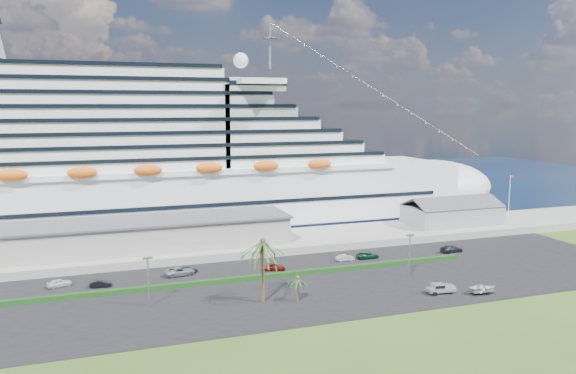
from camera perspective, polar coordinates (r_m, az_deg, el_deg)
name	(u,v)px	position (r m, az deg, el deg)	size (l,w,h in m)	color
ground	(328,304)	(94.55, 4.11, -11.76)	(420.00, 420.00, 0.00)	#354E1A
asphalt_lot	(305,284)	(104.17, 1.70, -9.79)	(140.00, 38.00, 0.12)	black
wharf	(260,243)	(130.42, -2.83, -5.68)	(240.00, 20.00, 1.80)	gray
water	(194,191)	(216.91, -9.49, -0.40)	(420.00, 160.00, 0.02)	black
cruise_ship	(152,168)	(147.05, -13.62, 1.94)	(191.00, 38.00, 54.00)	silver
terminal_building	(149,233)	(125.03, -13.95, -4.60)	(61.00, 15.00, 6.30)	gray
port_shed	(452,214)	(152.19, 16.33, -2.64)	(24.00, 12.31, 7.37)	gray
flagpole	(510,196)	(162.58, 21.58, -0.82)	(1.08, 0.16, 12.00)	silver
hedge	(255,277)	(106.17, -3.36, -9.16)	(88.00, 1.10, 0.90)	black
lamp_post_left	(148,275)	(93.84, -14.00, -8.71)	(1.60, 0.35, 8.27)	gray
lamp_post_right	(410,250)	(108.62, 12.26, -6.31)	(1.60, 0.35, 8.27)	gray
palm_tall	(263,249)	(92.16, -2.58, -6.28)	(8.82, 8.82, 11.13)	#47301E
palm_short	(297,281)	(93.99, 0.97, -9.50)	(3.53, 3.53, 4.56)	#47301E
parked_car_0	(59,283)	(109.92, -22.21, -9.01)	(1.72, 4.27, 1.45)	silver
parked_car_1	(101,284)	(107.21, -18.49, -9.31)	(1.32, 3.80, 1.25)	black
parked_car_2	(180,271)	(110.47, -10.93, -8.41)	(2.61, 5.66, 1.57)	gray
parked_car_3	(187,270)	(111.93, -10.27, -8.26)	(1.75, 4.30, 1.25)	#16274E
parked_car_4	(275,267)	(111.68, -1.38, -8.11)	(1.72, 4.28, 1.46)	maroon
parked_car_5	(345,258)	(118.99, 5.81, -7.17)	(1.33, 3.83, 1.26)	#B6B8BE
parked_car_6	(368,255)	(121.31, 8.10, -6.88)	(2.23, 4.84, 1.35)	#0E3822
parked_car_7	(451,249)	(130.19, 16.27, -6.04)	(2.16, 5.31, 1.54)	black
pickup_truck	(441,288)	(102.02, 15.23, -9.87)	(5.16, 2.28, 1.77)	black
boat_trailer	(483,288)	(103.91, 19.20, -9.66)	(5.56, 3.76, 1.58)	gray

